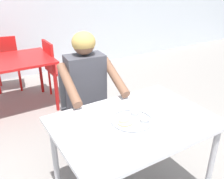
% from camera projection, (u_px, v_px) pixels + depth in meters
% --- Properties ---
extents(table_foreground, '(1.12, 0.78, 0.75)m').
position_uv_depth(table_foreground, '(134.00, 130.00, 1.77)').
color(table_foreground, silver).
rests_on(table_foreground, ground).
extents(thali_tray, '(0.30, 0.30, 0.03)m').
position_uv_depth(thali_tray, '(132.00, 120.00, 1.72)').
color(thali_tray, '#B7BABF').
rests_on(thali_tray, table_foreground).
extents(chair_foreground, '(0.42, 0.47, 0.86)m').
position_uv_depth(chair_foreground, '(82.00, 105.00, 2.47)').
color(chair_foreground, '#3F3F44').
rests_on(chair_foreground, ground).
extents(diner_foreground, '(0.53, 0.58, 1.26)m').
position_uv_depth(diner_foreground, '(89.00, 91.00, 2.19)').
color(diner_foreground, '#3B3B3B').
rests_on(diner_foreground, ground).
extents(table_background_red, '(0.95, 0.81, 0.70)m').
position_uv_depth(table_background_red, '(14.00, 65.00, 3.21)').
color(table_background_red, red).
rests_on(table_background_red, ground).
extents(chair_red_right, '(0.43, 0.40, 0.87)m').
position_uv_depth(chair_red_right, '(57.00, 66.00, 3.56)').
color(chair_red_right, red).
rests_on(chair_red_right, ground).
extents(chair_red_far, '(0.47, 0.48, 0.89)m').
position_uv_depth(chair_red_far, '(6.00, 60.00, 3.78)').
color(chair_red_far, red).
rests_on(chair_red_far, ground).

